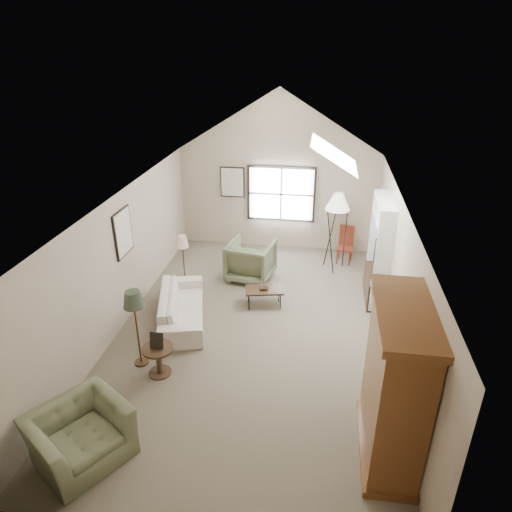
# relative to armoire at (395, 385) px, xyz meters

# --- Properties ---
(room_shell) EXTENTS (5.01, 8.01, 4.00)m
(room_shell) POSITION_rel_armoire_xyz_m (-2.18, 2.40, 2.11)
(room_shell) COLOR #6B614C
(room_shell) RESTS_ON ground
(window) EXTENTS (1.72, 0.08, 1.42)m
(window) POSITION_rel_armoire_xyz_m (-2.08, 6.36, 0.35)
(window) COLOR black
(window) RESTS_ON room_shell
(skylight) EXTENTS (0.80, 1.20, 0.52)m
(skylight) POSITION_rel_armoire_xyz_m (-0.88, 3.30, 2.12)
(skylight) COLOR white
(skylight) RESTS_ON room_shell
(wall_art) EXTENTS (1.97, 3.71, 0.88)m
(wall_art) POSITION_rel_armoire_xyz_m (-4.06, 4.34, 0.63)
(wall_art) COLOR black
(wall_art) RESTS_ON room_shell
(armoire) EXTENTS (0.60, 1.50, 2.20)m
(armoire) POSITION_rel_armoire_xyz_m (0.00, 0.00, 0.00)
(armoire) COLOR brown
(armoire) RESTS_ON ground
(tv_alcove) EXTENTS (0.32, 1.30, 2.10)m
(tv_alcove) POSITION_rel_armoire_xyz_m (0.16, 4.00, 0.05)
(tv_alcove) COLOR white
(tv_alcove) RESTS_ON ground
(media_console) EXTENTS (0.34, 1.18, 0.60)m
(media_console) POSITION_rel_armoire_xyz_m (0.14, 4.00, -0.80)
(media_console) COLOR #382316
(media_console) RESTS_ON ground
(tv_panel) EXTENTS (0.05, 0.90, 0.55)m
(tv_panel) POSITION_rel_armoire_xyz_m (0.14, 4.00, -0.18)
(tv_panel) COLOR black
(tv_panel) RESTS_ON media_console
(sofa) EXTENTS (1.31, 2.19, 0.60)m
(sofa) POSITION_rel_armoire_xyz_m (-3.61, 2.62, -0.80)
(sofa) COLOR beige
(sofa) RESTS_ON ground
(armchair_near) EXTENTS (1.47, 1.51, 0.74)m
(armchair_near) POSITION_rel_armoire_xyz_m (-3.94, -0.72, -0.73)
(armchair_near) COLOR #606949
(armchair_near) RESTS_ON ground
(armchair_far) EXTENTS (1.13, 1.15, 0.90)m
(armchair_far) POSITION_rel_armoire_xyz_m (-2.56, 4.51, -0.65)
(armchair_far) COLOR #5F6446
(armchair_far) RESTS_ON ground
(coffee_table) EXTENTS (0.85, 0.58, 0.40)m
(coffee_table) POSITION_rel_armoire_xyz_m (-2.10, 3.36, -0.90)
(coffee_table) COLOR #3D2419
(coffee_table) RESTS_ON ground
(bowl) EXTENTS (0.22, 0.22, 0.05)m
(bowl) POSITION_rel_armoire_xyz_m (-2.10, 3.36, -0.68)
(bowl) COLOR #312114
(bowl) RESTS_ON coffee_table
(side_table) EXTENTS (0.63, 0.63, 0.51)m
(side_table) POSITION_rel_armoire_xyz_m (-3.51, 1.02, -0.84)
(side_table) COLOR #382617
(side_table) RESTS_ON ground
(side_chair) EXTENTS (0.41, 0.41, 0.92)m
(side_chair) POSITION_rel_armoire_xyz_m (-0.43, 5.66, -0.64)
(side_chair) COLOR maroon
(side_chair) RESTS_ON ground
(tripod_lamp) EXTENTS (0.73, 0.73, 1.91)m
(tripod_lamp) POSITION_rel_armoire_xyz_m (-0.69, 5.28, -0.14)
(tripod_lamp) COLOR white
(tripod_lamp) RESTS_ON ground
(dark_lamp) EXTENTS (0.42, 0.42, 1.43)m
(dark_lamp) POSITION_rel_armoire_xyz_m (-3.91, 1.22, -0.39)
(dark_lamp) COLOR #252C1F
(dark_lamp) RESTS_ON ground
(tan_lamp) EXTENTS (0.31, 0.31, 1.28)m
(tan_lamp) POSITION_rel_armoire_xyz_m (-3.91, 3.82, -0.46)
(tan_lamp) COLOR tan
(tan_lamp) RESTS_ON ground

